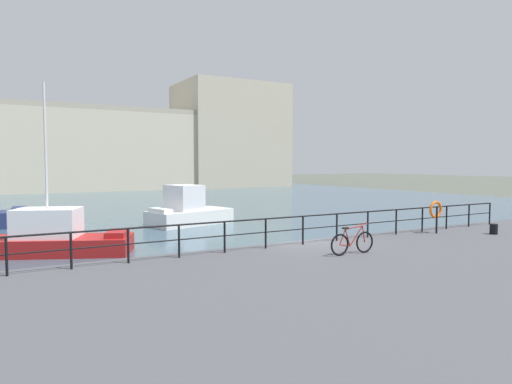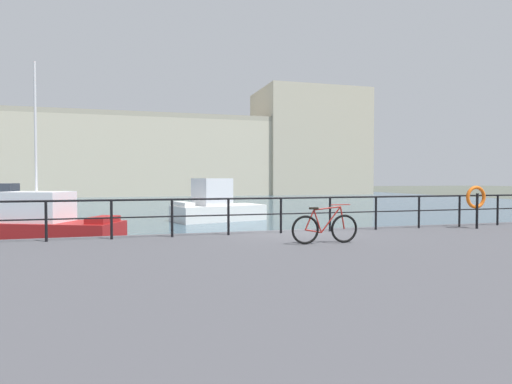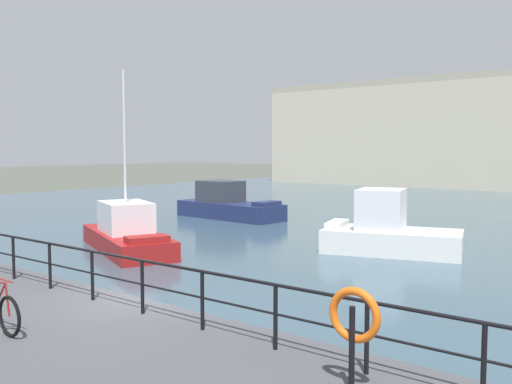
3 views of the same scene
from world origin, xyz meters
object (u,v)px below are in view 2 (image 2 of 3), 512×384
(parked_bicycle, at_px, (325,228))
(moored_blue_motorboat, at_px, (39,222))
(moored_red_daysailer, at_px, (5,206))
(life_ring_stand, at_px, (476,199))
(harbor_building, at_px, (209,154))
(moored_white_yacht, at_px, (216,206))

(parked_bicycle, bearing_deg, moored_blue_motorboat, 132.02)
(moored_red_daysailer, height_order, life_ring_stand, life_ring_stand)
(harbor_building, bearing_deg, parked_bicycle, -97.32)
(moored_blue_motorboat, bearing_deg, parked_bicycle, -25.23)
(moored_white_yacht, bearing_deg, parked_bicycle, 73.10)
(harbor_building, relative_size, parked_bicycle, 36.70)
(moored_blue_motorboat, height_order, moored_red_daysailer, moored_blue_motorboat)
(moored_red_daysailer, xyz_separation_m, life_ring_stand, (18.27, -18.61, 1.06))
(harbor_building, distance_m, moored_blue_motorboat, 51.34)
(harbor_building, bearing_deg, moored_blue_motorboat, -107.93)
(moored_white_yacht, bearing_deg, moored_red_daysailer, -36.67)
(life_ring_stand, bearing_deg, moored_white_yacht, 113.01)
(harbor_building, bearing_deg, moored_white_yacht, -99.64)
(harbor_building, height_order, moored_red_daysailer, harbor_building)
(moored_blue_motorboat, distance_m, life_ring_stand, 16.48)
(moored_white_yacht, xyz_separation_m, parked_bicycle, (-0.25, -15.64, 0.39))
(moored_red_daysailer, height_order, parked_bicycle, moored_red_daysailer)
(moored_white_yacht, height_order, parked_bicycle, moored_white_yacht)
(moored_blue_motorboat, relative_size, life_ring_stand, 5.19)
(moored_blue_motorboat, height_order, parked_bicycle, moored_blue_motorboat)
(harbor_building, height_order, parked_bicycle, harbor_building)
(moored_blue_motorboat, bearing_deg, moored_red_daysailer, 134.04)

